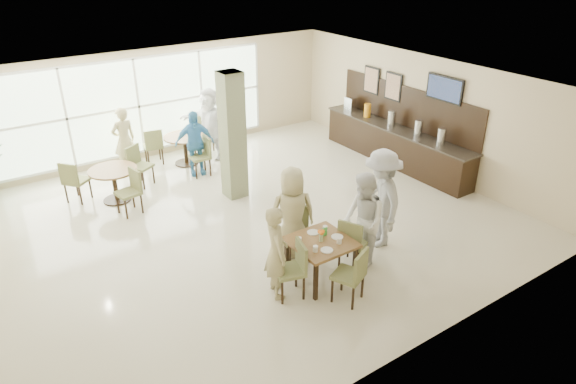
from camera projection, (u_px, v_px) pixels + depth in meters
ground at (247, 221)px, 10.55m from camera, size 10.00×10.00×0.00m
room_shell at (244, 143)px, 9.80m from camera, size 10.00×10.00×10.00m
window_bank at (139, 107)px, 12.97m from camera, size 7.00×0.04×7.00m
column at (233, 136)px, 11.02m from camera, size 0.45×0.45×2.80m
main_table at (321, 246)px, 8.48m from camera, size 0.97×0.97×0.75m
round_table_left at (114, 177)px, 11.14m from camera, size 1.03×1.03×0.75m
round_table_right at (185, 143)px, 13.01m from camera, size 1.05×1.05×0.75m
chairs_main_table at (322, 255)px, 8.57m from camera, size 2.00×2.02×0.95m
chairs_table_left at (116, 179)px, 11.24m from camera, size 2.06×1.80×0.95m
chairs_table_right at (186, 146)px, 13.07m from camera, size 1.98×1.87×0.95m
tabletop_clutter at (322, 238)px, 8.42m from camera, size 0.76×0.77×0.21m
buffet_counter at (396, 142)px, 13.06m from camera, size 0.64×4.70×1.95m
wall_tv at (445, 89)px, 11.66m from camera, size 0.06×1.00×0.58m
framed_art_a at (393, 87)px, 12.98m from camera, size 0.05×0.55×0.70m
framed_art_b at (372, 80)px, 13.57m from camera, size 0.05×0.55×0.70m
teen_left at (276, 252)px, 8.06m from camera, size 0.53×0.66×1.58m
teen_far at (292, 213)px, 9.05m from camera, size 0.95×0.73×1.73m
teen_right at (363, 221)px, 8.82m from camera, size 0.90×1.01×1.72m
teen_standing at (381, 199)px, 9.38m from camera, size 1.10×1.40×1.89m
adult_a at (195, 143)px, 12.33m from camera, size 1.03×0.73×1.60m
adult_b at (210, 123)px, 13.26m from camera, size 1.38×1.87×1.85m
adult_standing at (124, 140)px, 12.46m from camera, size 0.64×0.47×1.64m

